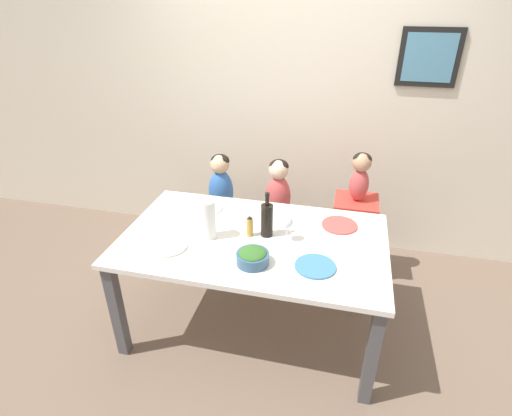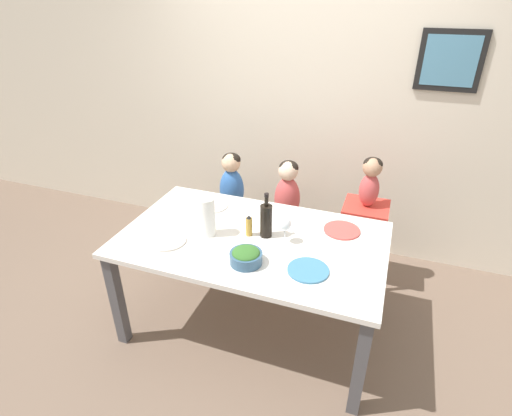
{
  "view_description": "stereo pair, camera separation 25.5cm",
  "coord_description": "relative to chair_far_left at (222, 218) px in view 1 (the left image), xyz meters",
  "views": [
    {
      "loc": [
        0.53,
        -2.13,
        2.19
      ],
      "look_at": [
        0.0,
        0.08,
        0.94
      ],
      "focal_mm": 28.0,
      "sensor_mm": 36.0,
      "label": 1
    },
    {
      "loc": [
        0.77,
        -2.06,
        2.19
      ],
      "look_at": [
        0.0,
        0.08,
        0.94
      ],
      "focal_mm": 28.0,
      "sensor_mm": 36.0,
      "label": 2
    }
  ],
  "objects": [
    {
      "name": "chair_right_highchair",
      "position": [
        1.13,
        0.0,
        0.16
      ],
      "size": [
        0.34,
        0.33,
        0.72
      ],
      "color": "silver",
      "rests_on": "ground_plane"
    },
    {
      "name": "paper_towel_roll",
      "position": [
        0.19,
        -0.85,
        0.5
      ],
      "size": [
        0.1,
        0.1,
        0.27
      ],
      "color": "white",
      "rests_on": "dining_table"
    },
    {
      "name": "dinner_plate_back_right",
      "position": [
        1.02,
        -0.51,
        0.37
      ],
      "size": [
        0.24,
        0.24,
        0.01
      ],
      "color": "#D14C47",
      "rests_on": "dining_table"
    },
    {
      "name": "dinner_plate_front_right",
      "position": [
        0.91,
        -1.01,
        0.37
      ],
      "size": [
        0.24,
        0.24,
        0.01
      ],
      "color": "teal",
      "rests_on": "dining_table"
    },
    {
      "name": "person_child_left",
      "position": [
        0.0,
        0.0,
        0.35
      ],
      "size": [
        0.21,
        0.19,
        0.52
      ],
      "color": "#3366B2",
      "rests_on": "chair_far_left"
    },
    {
      "name": "wine_glass_near",
      "position": [
        0.69,
        -0.76,
        0.49
      ],
      "size": [
        0.08,
        0.08,
        0.17
      ],
      "color": "white",
      "rests_on": "dining_table"
    },
    {
      "name": "chair_far_left",
      "position": [
        0.0,
        0.0,
        0.0
      ],
      "size": [
        0.4,
        0.39,
        0.48
      ],
      "color": "silver",
      "rests_on": "ground_plane"
    },
    {
      "name": "ground_plane",
      "position": [
        0.48,
        -0.79,
        -0.4
      ],
      "size": [
        14.0,
        14.0,
        0.0
      ],
      "primitive_type": "plane",
      "color": "#705B4C"
    },
    {
      "name": "dinner_plate_front_left",
      "position": [
        -0.02,
        -1.02,
        0.37
      ],
      "size": [
        0.24,
        0.24,
        0.01
      ],
      "color": "silver",
      "rests_on": "dining_table"
    },
    {
      "name": "person_baby_right",
      "position": [
        1.13,
        0.0,
        0.55
      ],
      "size": [
        0.15,
        0.15,
        0.39
      ],
      "color": "#C64C4C",
      "rests_on": "chair_right_highchair"
    },
    {
      "name": "wall_back",
      "position": [
        0.48,
        0.53,
        0.95
      ],
      "size": [
        10.0,
        0.09,
        2.7
      ],
      "color": "beige",
      "rests_on": "ground_plane"
    },
    {
      "name": "wine_bottle",
      "position": [
        0.56,
        -0.73,
        0.48
      ],
      "size": [
        0.08,
        0.08,
        0.31
      ],
      "color": "black",
      "rests_on": "dining_table"
    },
    {
      "name": "salad_bowl_large",
      "position": [
        0.54,
        -1.06,
        0.41
      ],
      "size": [
        0.2,
        0.2,
        0.1
      ],
      "color": "#335675",
      "rests_on": "dining_table"
    },
    {
      "name": "dining_table",
      "position": [
        0.48,
        -0.79,
        0.27
      ],
      "size": [
        1.72,
        1.02,
        0.76
      ],
      "color": "white",
      "rests_on": "ground_plane"
    },
    {
      "name": "chair_far_center",
      "position": [
        0.5,
        0.0,
        0.0
      ],
      "size": [
        0.4,
        0.39,
        0.48
      ],
      "color": "silver",
      "rests_on": "ground_plane"
    },
    {
      "name": "condiment_bottle_hot_sauce",
      "position": [
        0.45,
        -0.76,
        0.43
      ],
      "size": [
        0.04,
        0.04,
        0.15
      ],
      "color": "#BC8E33",
      "rests_on": "dining_table"
    },
    {
      "name": "person_child_center",
      "position": [
        0.5,
        0.0,
        0.35
      ],
      "size": [
        0.21,
        0.19,
        0.52
      ],
      "color": "#C64C4C",
      "rests_on": "chair_far_center"
    },
    {
      "name": "dinner_plate_back_left",
      "position": [
        0.04,
        -0.49,
        0.37
      ],
      "size": [
        0.24,
        0.24,
        0.01
      ],
      "color": "silver",
      "rests_on": "dining_table"
    }
  ]
}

